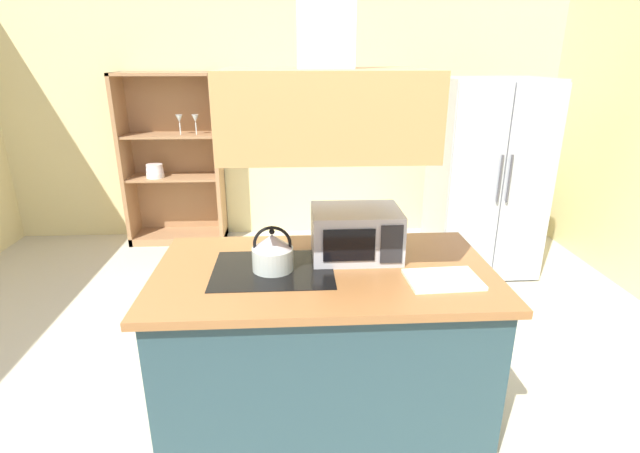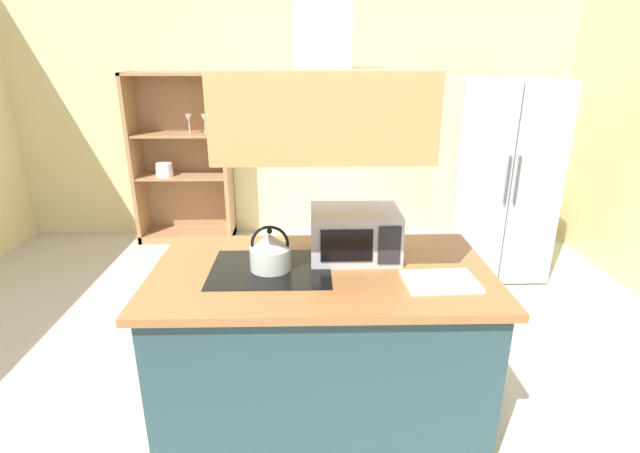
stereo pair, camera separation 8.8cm
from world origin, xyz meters
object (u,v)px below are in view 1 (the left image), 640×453
(refrigerator, at_px, (485,178))
(dish_cabinet, at_px, (174,169))
(cutting_board, at_px, (443,279))
(kettle, at_px, (273,252))
(microwave, at_px, (356,233))

(refrigerator, bearing_deg, dish_cabinet, 162.94)
(refrigerator, height_order, cutting_board, refrigerator)
(kettle, bearing_deg, cutting_board, -12.35)
(dish_cabinet, height_order, microwave, dish_cabinet)
(dish_cabinet, relative_size, cutting_board, 5.18)
(refrigerator, distance_m, microwave, 2.28)
(refrigerator, height_order, dish_cabinet, dish_cabinet)
(kettle, xyz_separation_m, microwave, (0.43, 0.15, 0.03))
(refrigerator, distance_m, dish_cabinet, 3.14)
(refrigerator, bearing_deg, microwave, -128.38)
(cutting_board, xyz_separation_m, microwave, (-0.38, 0.33, 0.12))
(refrigerator, distance_m, kettle, 2.68)
(kettle, bearing_deg, refrigerator, 46.38)
(kettle, height_order, microwave, microwave)
(refrigerator, relative_size, kettle, 7.60)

